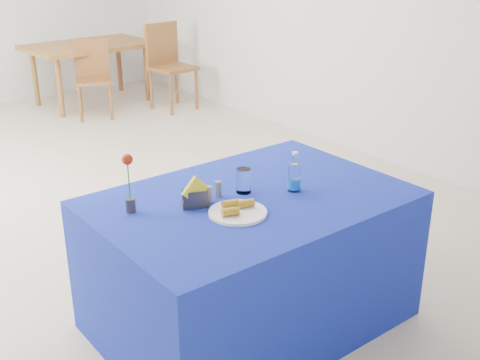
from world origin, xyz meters
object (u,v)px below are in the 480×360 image
at_px(blue_table, 250,261).
at_px(oak_table, 89,50).
at_px(chair_bg_right, 168,60).
at_px(water_bottle, 294,178).
at_px(chair_bg_left, 93,73).
at_px(plate, 238,213).

relative_size(blue_table, oak_table, 1.04).
bearing_deg(chair_bg_right, oak_table, 123.21).
bearing_deg(water_bottle, chair_bg_left, 78.24).
distance_m(water_bottle, chair_bg_left, 4.54).
distance_m(chair_bg_left, chair_bg_right, 0.92).
distance_m(plate, blue_table, 0.45).
xyz_separation_m(plate, oak_table, (1.57, 5.05, -0.09)).
height_order(plate, water_bottle, water_bottle).
height_order(plate, blue_table, plate).
bearing_deg(plate, chair_bg_right, 62.38).
xyz_separation_m(blue_table, oak_table, (1.39, 4.92, 0.30)).
distance_m(oak_table, chair_bg_left, 0.63).
xyz_separation_m(water_bottle, chair_bg_left, (0.92, 4.43, -0.31)).
bearing_deg(blue_table, water_bottle, -18.60).
relative_size(water_bottle, oak_table, 0.14).
distance_m(plate, oak_table, 5.29).
height_order(plate, chair_bg_left, chair_bg_left).
height_order(blue_table, chair_bg_right, chair_bg_right).
xyz_separation_m(oak_table, chair_bg_right, (0.65, -0.80, -0.08)).
xyz_separation_m(oak_table, chair_bg_left, (-0.24, -0.57, -0.16)).
height_order(water_bottle, chair_bg_right, chair_bg_right).
bearing_deg(chair_bg_left, plate, -82.38).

